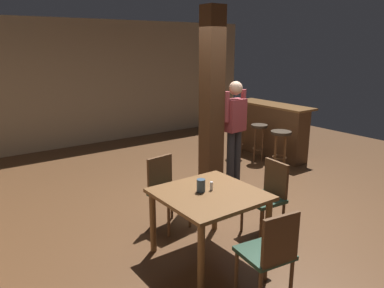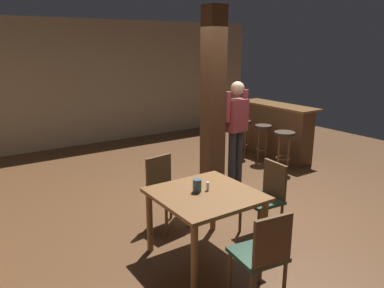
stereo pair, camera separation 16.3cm
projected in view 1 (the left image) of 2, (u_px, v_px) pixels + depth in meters
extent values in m
plane|color=#4C301C|center=(232.00, 202.00, 5.53)|extent=(10.80, 10.80, 0.00)
cube|color=gray|center=(104.00, 82.00, 8.69)|extent=(8.00, 0.10, 2.80)
cube|color=#422816|center=(212.00, 104.00, 5.59)|extent=(0.28, 0.28, 2.80)
cube|color=brown|center=(209.00, 194.00, 3.95)|extent=(1.02, 1.02, 0.04)
cylinder|color=brown|center=(215.00, 203.00, 4.64)|extent=(0.07, 0.07, 0.71)
cylinder|color=brown|center=(153.00, 222.00, 4.14)|extent=(0.07, 0.07, 0.71)
cylinder|color=brown|center=(268.00, 231.00, 3.95)|extent=(0.07, 0.07, 0.71)
cylinder|color=brown|center=(201.00, 258.00, 3.45)|extent=(0.07, 0.07, 0.71)
cube|color=#1E3828|center=(265.00, 253.00, 3.35)|extent=(0.47, 0.47, 0.04)
cube|color=#4C301C|center=(280.00, 240.00, 3.13)|extent=(0.38, 0.09, 0.45)
cylinder|color=#4C301C|center=(236.00, 270.00, 3.48)|extent=(0.04, 0.04, 0.43)
cylinder|color=#4C301C|center=(266.00, 260.00, 3.64)|extent=(0.04, 0.04, 0.43)
cylinder|color=#4C301C|center=(291.00, 280.00, 3.34)|extent=(0.04, 0.04, 0.43)
cube|color=#1E3828|center=(263.00, 199.00, 4.51)|extent=(0.45, 0.45, 0.04)
cube|color=#4C301C|center=(276.00, 179.00, 4.55)|extent=(0.07, 0.38, 0.45)
cylinder|color=#4C301C|center=(261.00, 226.00, 4.33)|extent=(0.04, 0.04, 0.43)
cylinder|color=#4C301C|center=(242.00, 214.00, 4.62)|extent=(0.04, 0.04, 0.43)
cylinder|color=#4C301C|center=(283.00, 219.00, 4.51)|extent=(0.04, 0.04, 0.43)
cylinder|color=#4C301C|center=(263.00, 208.00, 4.80)|extent=(0.04, 0.04, 0.43)
cube|color=#1E3828|center=(170.00, 194.00, 4.66)|extent=(0.47, 0.47, 0.04)
cube|color=#4C301C|center=(160.00, 173.00, 4.74)|extent=(0.38, 0.09, 0.45)
cylinder|color=#4C301C|center=(190.00, 211.00, 4.72)|extent=(0.04, 0.04, 0.43)
cylinder|color=#4C301C|center=(169.00, 220.00, 4.48)|extent=(0.04, 0.04, 0.43)
cylinder|color=#4C301C|center=(172.00, 203.00, 4.96)|extent=(0.04, 0.04, 0.43)
cylinder|color=#4C301C|center=(151.00, 211.00, 4.73)|extent=(0.04, 0.04, 0.43)
cylinder|color=#33475B|center=(201.00, 185.00, 3.96)|extent=(0.09, 0.09, 0.14)
cylinder|color=silver|center=(211.00, 186.00, 4.00)|extent=(0.03, 0.03, 0.09)
cube|color=maroon|center=(235.00, 115.00, 5.77)|extent=(0.36, 0.24, 0.50)
sphere|color=tan|center=(236.00, 88.00, 5.66)|extent=(0.24, 0.24, 0.21)
cylinder|color=#232328|center=(237.00, 159.00, 6.01)|extent=(0.13, 0.13, 0.95)
cylinder|color=#232328|center=(230.00, 161.00, 5.90)|extent=(0.13, 0.13, 0.95)
cylinder|color=maroon|center=(243.00, 104.00, 5.86)|extent=(0.09, 0.09, 0.46)
cylinder|color=maroon|center=(227.00, 107.00, 5.60)|extent=(0.09, 0.09, 0.46)
cube|color=brown|center=(273.00, 105.00, 7.69)|extent=(0.56, 1.80, 0.04)
cube|color=#4C301C|center=(268.00, 131.00, 7.77)|extent=(0.36, 1.80, 1.03)
cylinder|color=#2D2319|center=(281.00, 133.00, 6.76)|extent=(0.37, 0.37, 0.05)
torus|color=brown|center=(280.00, 157.00, 6.88)|extent=(0.26, 0.26, 0.02)
cylinder|color=brown|center=(275.00, 151.00, 6.95)|extent=(0.03, 0.03, 0.69)
cylinder|color=brown|center=(285.00, 154.00, 6.76)|extent=(0.03, 0.03, 0.69)
cylinder|color=brown|center=(284.00, 151.00, 6.92)|extent=(0.03, 0.03, 0.69)
cylinder|color=brown|center=(275.00, 153.00, 6.78)|extent=(0.03, 0.03, 0.69)
cylinder|color=#2D2319|center=(259.00, 126.00, 7.30)|extent=(0.32, 0.32, 0.05)
torus|color=#4C301C|center=(258.00, 149.00, 7.42)|extent=(0.23, 0.23, 0.02)
cylinder|color=#4C301C|center=(255.00, 143.00, 7.47)|extent=(0.03, 0.03, 0.69)
cylinder|color=#4C301C|center=(262.00, 145.00, 7.31)|extent=(0.03, 0.03, 0.69)
cylinder|color=#4C301C|center=(262.00, 143.00, 7.45)|extent=(0.03, 0.03, 0.69)
cylinder|color=#4C301C|center=(255.00, 145.00, 7.33)|extent=(0.03, 0.03, 0.69)
cylinder|color=#2D2319|center=(238.00, 121.00, 7.64)|extent=(0.33, 0.33, 0.05)
torus|color=#4C301C|center=(238.00, 144.00, 7.77)|extent=(0.24, 0.24, 0.02)
cylinder|color=#4C301C|center=(234.00, 138.00, 7.83)|extent=(0.03, 0.03, 0.70)
cylinder|color=#4C301C|center=(241.00, 140.00, 7.66)|extent=(0.03, 0.03, 0.70)
cylinder|color=#4C301C|center=(242.00, 139.00, 7.80)|extent=(0.03, 0.03, 0.70)
cylinder|color=#4C301C|center=(234.00, 140.00, 7.68)|extent=(0.03, 0.03, 0.70)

